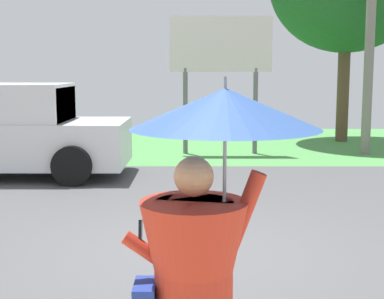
{
  "coord_description": "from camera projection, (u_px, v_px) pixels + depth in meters",
  "views": [
    {
      "loc": [
        0.07,
        -6.44,
        2.17
      ],
      "look_at": [
        0.03,
        1.0,
        1.1
      ],
      "focal_mm": 52.39,
      "sensor_mm": 36.0,
      "label": 1
    }
  ],
  "objects": [
    {
      "name": "ground_plane",
      "position": [
        191.0,
        200.0,
        9.6
      ],
      "size": [
        40.0,
        22.0,
        0.2
      ],
      "color": "#4C4C4F"
    },
    {
      "name": "monk_pedestrian",
      "position": [
        201.0,
        260.0,
        3.11
      ],
      "size": [
        1.09,
        1.04,
        2.13
      ],
      "rotation": [
        0.0,
        0.0,
        0.14
      ],
      "color": "#B22D1E",
      "rests_on": "ground_plane"
    },
    {
      "name": "pickup_truck",
      "position": [
        0.0,
        133.0,
        11.41
      ],
      "size": [
        5.2,
        2.28,
        1.88
      ],
      "rotation": [
        0.0,
        0.0,
        -0.14
      ],
      "color": "silver",
      "rests_on": "ground_plane"
    },
    {
      "name": "utility_pole",
      "position": [
        372.0,
        1.0,
        13.9
      ],
      "size": [
        1.8,
        0.24,
        7.33
      ],
      "color": "gray",
      "rests_on": "ground_plane"
    },
    {
      "name": "roadside_billboard",
      "position": [
        221.0,
        54.0,
        14.2
      ],
      "size": [
        2.6,
        0.12,
        3.5
      ],
      "color": "slate",
      "rests_on": "ground_plane"
    }
  ]
}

